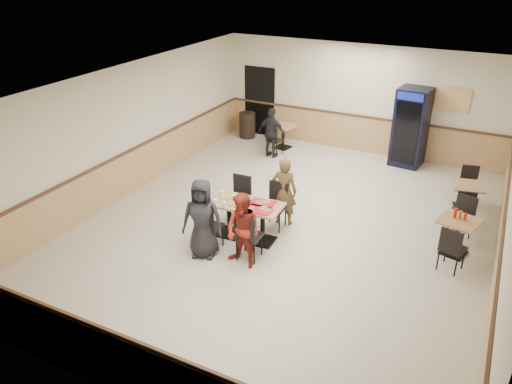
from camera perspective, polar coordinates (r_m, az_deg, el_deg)
The scene contains 20 objects.
ground at distance 10.50m, azimuth 3.46°, elevation -4.00°, with size 10.00×10.00×0.00m, color beige.
room_shell at distance 12.02m, azimuth 16.27°, elevation 2.07°, with size 10.00×10.00×10.00m.
main_table at distance 9.86m, azimuth -1.18°, elevation -2.65°, with size 1.49×0.80×0.78m.
main_chairs at distance 9.89m, azimuth -1.45°, elevation -2.71°, with size 1.37×1.76×0.99m.
diner_woman_left at distance 9.24m, azimuth -6.15°, elevation -3.06°, with size 0.76×0.49×1.56m, color black.
diner_woman_right at distance 8.93m, azimuth -1.48°, elevation -4.47°, with size 0.70×0.54×1.43m, color maroon.
diner_man_opposite at distance 10.32m, azimuth 3.24°, elevation 0.06°, with size 0.54×0.35×1.47m, color brown.
lone_diner at distance 13.79m, azimuth 1.82°, elevation 6.76°, with size 0.82×0.34×1.40m, color black.
tabletop_clutter at distance 9.65m, azimuth -0.95°, elevation -1.37°, with size 1.25×0.67×0.12m.
side_table_near at distance 10.10m, azimuth 22.02°, elevation -4.20°, with size 0.84×0.84×0.73m.
side_table_near_chair_south at distance 9.61m, azimuth 21.59°, elevation -5.91°, with size 0.43×0.43×0.92m, color black, non-canonical shape.
side_table_near_chair_north at distance 10.63m, azimuth 22.37°, elevation -2.87°, with size 0.43×0.43×0.92m, color black, non-canonical shape.
side_table_far at distance 11.70m, azimuth 22.92°, elevation -0.28°, with size 0.78×0.78×0.70m.
side_table_far_chair_south at distance 11.21m, azimuth 22.60°, elevation -1.51°, with size 0.41×0.41×0.89m, color black, non-canonical shape.
side_table_far_chair_north at distance 12.23m, azimuth 23.17°, elevation 0.67°, with size 0.41×0.41×0.89m, color black, non-canonical shape.
condiment_caddy at distance 10.00m, azimuth 22.20°, elevation -2.38°, with size 0.23×0.06×0.20m.
back_table at distance 14.54m, azimuth 3.12°, elevation 6.76°, with size 0.73×0.73×0.69m.
back_table_chair_lone at distance 14.07m, azimuth 2.20°, elevation 6.02°, with size 0.40×0.40×0.87m, color black, non-canonical shape.
pepsi_cooler at distance 13.79m, azimuth 17.24°, elevation 7.09°, with size 0.87×0.87×2.08m.
trash_bin at distance 15.41m, azimuth -1.01°, elevation 7.66°, with size 0.49×0.49×0.78m, color black.
Camera 1 is at (3.52, -8.39, 5.25)m, focal length 35.00 mm.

